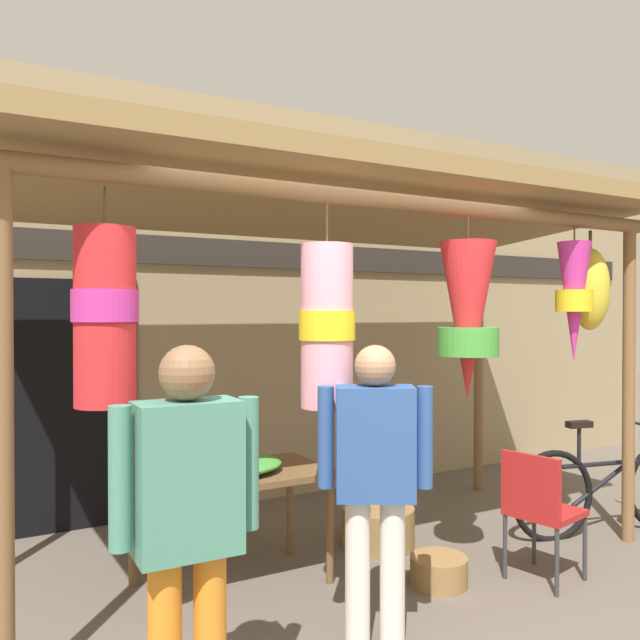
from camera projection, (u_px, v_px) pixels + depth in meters
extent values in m
plane|color=#60564C|center=(394.00, 635.00, 3.44)|extent=(30.00, 30.00, 0.00)
cube|color=#9E8966|center=(217.00, 302.00, 5.81)|extent=(11.73, 0.25, 3.65)
cube|color=#2D2823|center=(223.00, 253.00, 5.68)|extent=(10.56, 0.04, 0.24)
cube|color=black|center=(66.00, 405.00, 5.07)|extent=(1.10, 0.03, 2.00)
cylinder|color=brown|center=(3.00, 437.00, 2.78)|extent=(0.09, 0.09, 2.39)
cylinder|color=brown|center=(629.00, 384.00, 4.84)|extent=(0.09, 0.09, 2.39)
cylinder|color=brown|center=(479.00, 368.00, 6.26)|extent=(0.09, 0.09, 2.39)
cylinder|color=brown|center=(401.00, 202.00, 3.80)|extent=(4.45, 0.10, 0.10)
cylinder|color=brown|center=(282.00, 214.00, 5.21)|extent=(4.45, 0.10, 0.10)
cube|color=olive|center=(332.00, 202.00, 4.50)|extent=(4.75, 2.12, 0.28)
cylinder|color=brown|center=(105.00, 207.00, 3.06)|extent=(0.01, 0.01, 0.19)
cylinder|color=red|center=(105.00, 317.00, 3.07)|extent=(0.29, 0.29, 0.86)
cylinder|color=#D13399|center=(105.00, 306.00, 3.07)|extent=(0.31, 0.31, 0.15)
cylinder|color=brown|center=(327.00, 223.00, 3.50)|extent=(0.01, 0.01, 0.23)
cylinder|color=pink|center=(327.00, 326.00, 3.51)|extent=(0.29, 0.29, 0.90)
cylinder|color=yellow|center=(327.00, 325.00, 3.51)|extent=(0.31, 0.31, 0.16)
cylinder|color=brown|center=(468.00, 229.00, 4.01)|extent=(0.01, 0.01, 0.16)
cone|color=red|center=(468.00, 321.00, 4.02)|extent=(0.35, 0.35, 0.99)
cylinder|color=green|center=(468.00, 342.00, 4.02)|extent=(0.38, 0.38, 0.18)
cylinder|color=brown|center=(574.00, 235.00, 4.53)|extent=(0.01, 0.01, 0.10)
cone|color=#D13399|center=(574.00, 302.00, 4.54)|extent=(0.24, 0.24, 0.85)
cylinder|color=yellow|center=(574.00, 301.00, 4.54)|extent=(0.25, 0.25, 0.15)
cylinder|color=#4C3D23|center=(590.00, 239.00, 4.73)|extent=(0.02, 0.02, 0.13)
ellipsoid|color=yellow|center=(590.00, 289.00, 4.73)|extent=(0.30, 0.26, 0.61)
cube|color=brown|center=(232.00, 476.00, 4.08)|extent=(1.22, 0.67, 0.04)
cylinder|color=brown|center=(156.00, 564.00, 3.56)|extent=(0.05, 0.05, 0.67)
cylinder|color=brown|center=(330.00, 530.00, 4.10)|extent=(0.05, 0.05, 0.67)
cylinder|color=brown|center=(132.00, 533.00, 4.06)|extent=(0.05, 0.05, 0.67)
cylinder|color=brown|center=(290.00, 507.00, 4.60)|extent=(0.05, 0.05, 0.67)
ellipsoid|color=green|center=(229.00, 466.00, 4.03)|extent=(0.70, 0.49, 0.10)
ellipsoid|color=red|center=(247.00, 465.00, 4.03)|extent=(0.32, 0.25, 0.07)
cube|color=#AD1E1E|center=(545.00, 512.00, 4.15)|extent=(0.48, 0.48, 0.04)
cube|color=#AD1E1E|center=(530.00, 486.00, 4.03)|extent=(0.12, 0.40, 0.40)
cylinder|color=#333338|center=(585.00, 546.00, 4.14)|extent=(0.03, 0.03, 0.44)
cylinder|color=#333338|center=(534.00, 532.00, 4.41)|extent=(0.03, 0.03, 0.44)
cylinder|color=#333338|center=(557.00, 561.00, 3.90)|extent=(0.03, 0.03, 0.44)
cylinder|color=#333338|center=(505.00, 545.00, 4.17)|extent=(0.03, 0.03, 0.44)
cylinder|color=olive|center=(378.00, 527.00, 4.75)|extent=(0.54, 0.54, 0.29)
cylinder|color=olive|center=(439.00, 571.00, 4.07)|extent=(0.36, 0.36, 0.18)
torus|color=black|center=(553.00, 496.00, 4.88)|extent=(0.70, 0.20, 0.71)
cylinder|color=black|center=(610.00, 463.00, 5.03)|extent=(0.87, 0.23, 0.04)
cylinder|color=black|center=(599.00, 486.00, 5.00)|extent=(0.49, 0.14, 0.31)
cylinder|color=black|center=(579.00, 445.00, 4.94)|extent=(0.03, 0.03, 0.30)
cube|color=black|center=(579.00, 424.00, 4.94)|extent=(0.21, 0.12, 0.05)
cylinder|color=silver|center=(358.00, 573.00, 3.31)|extent=(0.13, 0.13, 0.77)
cylinder|color=silver|center=(392.00, 573.00, 3.31)|extent=(0.13, 0.13, 0.77)
cube|color=#2D5193|center=(375.00, 442.00, 3.30)|extent=(0.46, 0.39, 0.58)
cylinder|color=#2D5193|center=(326.00, 437.00, 3.30)|extent=(0.08, 0.08, 0.52)
cylinder|color=#2D5193|center=(425.00, 437.00, 3.30)|extent=(0.08, 0.08, 0.52)
sphere|color=tan|center=(375.00, 366.00, 3.30)|extent=(0.21, 0.21, 0.21)
cube|color=#4C8E7A|center=(187.00, 478.00, 2.49)|extent=(0.40, 0.22, 0.60)
cylinder|color=#4C8E7A|center=(248.00, 463.00, 2.61)|extent=(0.08, 0.08, 0.54)
cylinder|color=#4C8E7A|center=(120.00, 478.00, 2.37)|extent=(0.08, 0.08, 0.54)
sphere|color=#896042|center=(187.00, 373.00, 2.48)|extent=(0.22, 0.22, 0.22)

